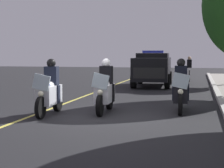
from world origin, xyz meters
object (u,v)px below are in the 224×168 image
(police_motorcycle_trailing, at_px, (181,90))
(police_motorcycle_lead_right, at_px, (105,91))
(police_suv, at_px, (153,68))
(cyclist_background, at_px, (189,69))
(police_motorcycle_lead_left, at_px, (50,92))

(police_motorcycle_trailing, bearing_deg, police_motorcycle_lead_right, -72.72)
(police_suv, distance_m, cyclist_background, 4.62)
(police_motorcycle_lead_right, relative_size, cyclist_background, 1.22)
(police_suv, xyz_separation_m, cyclist_background, (-4.17, 1.96, -0.22))
(police_motorcycle_lead_right, height_order, cyclist_background, police_motorcycle_lead_right)
(police_motorcycle_trailing, xyz_separation_m, police_suv, (-9.35, -2.02, 0.37))
(police_motorcycle_lead_right, height_order, police_suv, police_suv)
(police_motorcycle_trailing, bearing_deg, police_suv, -167.82)
(police_suv, relative_size, cyclist_background, 2.83)
(police_motorcycle_lead_left, bearing_deg, police_suv, 170.27)
(police_motorcycle_trailing, relative_size, police_suv, 0.43)
(police_suv, bearing_deg, police_motorcycle_lead_left, -9.73)
(police_motorcycle_lead_left, distance_m, police_motorcycle_lead_right, 1.75)
(police_suv, bearing_deg, police_motorcycle_lead_right, -1.82)
(police_motorcycle_trailing, distance_m, cyclist_background, 13.52)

